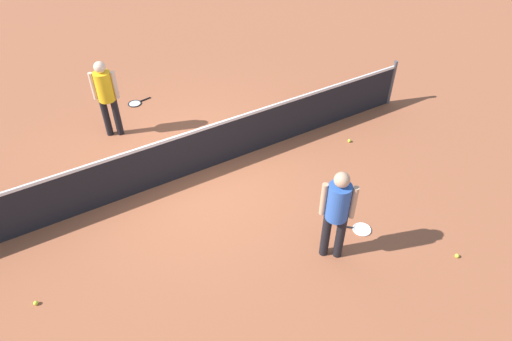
{
  "coord_description": "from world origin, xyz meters",
  "views": [
    {
      "loc": [
        -2.4,
        -6.41,
        5.76
      ],
      "look_at": [
        0.51,
        -1.47,
        0.9
      ],
      "focal_mm": 32.01,
      "sensor_mm": 36.0,
      "label": 1
    }
  ],
  "objects_px": {
    "tennis_racket_near_player": "(360,229)",
    "tennis_ball_by_net": "(457,256)",
    "tennis_ball_near_player": "(36,303)",
    "tennis_ball_midcourt": "(349,141)",
    "tennis_racket_far_player": "(136,103)",
    "player_far_side": "(106,93)",
    "player_near_side": "(337,209)"
  },
  "relations": [
    {
      "from": "player_near_side",
      "to": "tennis_racket_far_player",
      "type": "height_order",
      "value": "player_near_side"
    },
    {
      "from": "player_far_side",
      "to": "tennis_ball_midcourt",
      "type": "distance_m",
      "value": 5.1
    },
    {
      "from": "tennis_racket_near_player",
      "to": "tennis_ball_by_net",
      "type": "relative_size",
      "value": 8.24
    },
    {
      "from": "player_far_side",
      "to": "tennis_ball_midcourt",
      "type": "bearing_deg",
      "value": -33.96
    },
    {
      "from": "tennis_racket_near_player",
      "to": "tennis_racket_far_player",
      "type": "bearing_deg",
      "value": 108.54
    },
    {
      "from": "tennis_racket_near_player",
      "to": "tennis_ball_near_player",
      "type": "height_order",
      "value": "tennis_ball_near_player"
    },
    {
      "from": "tennis_racket_far_player",
      "to": "tennis_ball_near_player",
      "type": "distance_m",
      "value": 5.46
    },
    {
      "from": "player_near_side",
      "to": "tennis_ball_near_player",
      "type": "distance_m",
      "value": 4.58
    },
    {
      "from": "tennis_ball_near_player",
      "to": "player_far_side",
      "type": "bearing_deg",
      "value": 57.28
    },
    {
      "from": "player_near_side",
      "to": "tennis_racket_near_player",
      "type": "relative_size",
      "value": 3.13
    },
    {
      "from": "player_far_side",
      "to": "tennis_ball_near_player",
      "type": "height_order",
      "value": "player_far_side"
    },
    {
      "from": "player_near_side",
      "to": "player_far_side",
      "type": "bearing_deg",
      "value": 111.48
    },
    {
      "from": "tennis_racket_near_player",
      "to": "tennis_ball_by_net",
      "type": "xyz_separation_m",
      "value": [
        0.94,
        -1.24,
        0.02
      ]
    },
    {
      "from": "tennis_racket_far_player",
      "to": "tennis_ball_by_net",
      "type": "xyz_separation_m",
      "value": [
        2.88,
        -7.02,
        0.02
      ]
    },
    {
      "from": "tennis_ball_by_net",
      "to": "tennis_racket_near_player",
      "type": "bearing_deg",
      "value": 127.12
    },
    {
      "from": "tennis_racket_far_player",
      "to": "tennis_ball_by_net",
      "type": "bearing_deg",
      "value": -67.72
    },
    {
      "from": "player_far_side",
      "to": "tennis_racket_near_player",
      "type": "xyz_separation_m",
      "value": [
        2.72,
        -4.83,
        -1.0
      ]
    },
    {
      "from": "player_near_side",
      "to": "player_far_side",
      "type": "height_order",
      "value": "same"
    },
    {
      "from": "tennis_ball_near_player",
      "to": "tennis_racket_far_player",
      "type": "bearing_deg",
      "value": 55.81
    },
    {
      "from": "player_far_side",
      "to": "tennis_racket_far_player",
      "type": "bearing_deg",
      "value": 50.77
    },
    {
      "from": "tennis_ball_by_net",
      "to": "tennis_ball_midcourt",
      "type": "xyz_separation_m",
      "value": [
        0.49,
        3.27,
        0.0
      ]
    },
    {
      "from": "tennis_ball_near_player",
      "to": "tennis_ball_by_net",
      "type": "xyz_separation_m",
      "value": [
        5.95,
        -2.5,
        0.0
      ]
    },
    {
      "from": "tennis_racket_near_player",
      "to": "tennis_ball_by_net",
      "type": "bearing_deg",
      "value": -52.88
    },
    {
      "from": "player_near_side",
      "to": "tennis_racket_far_player",
      "type": "bearing_deg",
      "value": 101.24
    },
    {
      "from": "tennis_ball_near_player",
      "to": "tennis_ball_midcourt",
      "type": "xyz_separation_m",
      "value": [
        6.44,
        0.77,
        0.0
      ]
    },
    {
      "from": "tennis_racket_far_player",
      "to": "player_far_side",
      "type": "bearing_deg",
      "value": -129.23
    },
    {
      "from": "player_far_side",
      "to": "tennis_racket_far_player",
      "type": "distance_m",
      "value": 1.59
    },
    {
      "from": "player_far_side",
      "to": "tennis_ball_midcourt",
      "type": "height_order",
      "value": "player_far_side"
    },
    {
      "from": "tennis_racket_near_player",
      "to": "tennis_ball_midcourt",
      "type": "distance_m",
      "value": 2.49
    },
    {
      "from": "player_near_side",
      "to": "tennis_racket_far_player",
      "type": "xyz_separation_m",
      "value": [
        -1.18,
        5.94,
        -1.0
      ]
    },
    {
      "from": "player_near_side",
      "to": "tennis_ball_by_net",
      "type": "xyz_separation_m",
      "value": [
        1.7,
        -1.08,
        -0.98
      ]
    },
    {
      "from": "tennis_racket_near_player",
      "to": "tennis_ball_midcourt",
      "type": "bearing_deg",
      "value": 54.87
    }
  ]
}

